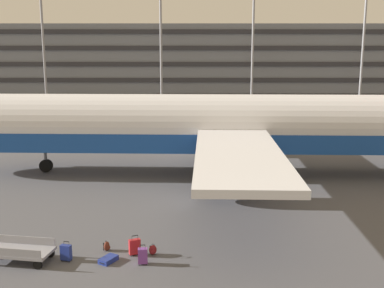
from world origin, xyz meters
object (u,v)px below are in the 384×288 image
at_px(backpack_laid_flat, 151,250).
at_px(baggage_cart, 18,252).
at_px(suitcase_large, 141,256).
at_px(airliner, 220,126).
at_px(backpack_red, 105,247).
at_px(suitcase_black, 133,247).
at_px(suitcase_navy, 64,253).
at_px(suitcase_small, 106,260).

height_order(backpack_laid_flat, baggage_cart, baggage_cart).
relative_size(suitcase_large, baggage_cart, 0.26).
relative_size(airliner, backpack_red, 83.20).
relative_size(suitcase_black, suitcase_navy, 1.09).
bearing_deg(baggage_cart, backpack_laid_flat, 6.48).
relative_size(suitcase_large, suitcase_small, 0.96).
distance_m(suitcase_small, baggage_cart, 3.63).
bearing_deg(suitcase_black, backpack_laid_flat, 0.55).
distance_m(suitcase_small, backpack_laid_flat, 1.89).
xyz_separation_m(suitcase_small, suitcase_navy, (-1.74, 0.10, 0.26)).
bearing_deg(suitcase_small, baggage_cart, 178.96).
xyz_separation_m(suitcase_large, suitcase_navy, (-3.17, 0.30, 0.01)).
relative_size(suitcase_large, backpack_laid_flat, 1.81).
distance_m(suitcase_large, suitcase_navy, 3.18).
relative_size(suitcase_navy, backpack_laid_flat, 1.72).
xyz_separation_m(suitcase_large, backpack_red, (-1.68, 1.28, -0.16)).
xyz_separation_m(airliner, backpack_laid_flat, (-3.71, -13.36, -3.15)).
distance_m(suitcase_black, suitcase_navy, 2.80).
xyz_separation_m(airliner, baggage_cart, (-9.09, -13.97, -2.93)).
relative_size(suitcase_black, backpack_laid_flat, 1.87).
relative_size(backpack_laid_flat, baggage_cart, 0.14).
relative_size(suitcase_black, baggage_cart, 0.27).
distance_m(backpack_laid_flat, backpack_red, 2.05).
xyz_separation_m(suitcase_small, baggage_cart, (-3.61, 0.07, 0.32)).
height_order(airliner, backpack_laid_flat, airliner).
bearing_deg(baggage_cart, suitcase_large, -3.00).
bearing_deg(suitcase_large, backpack_laid_flat, 69.11).
bearing_deg(baggage_cart, suitcase_small, -1.04).
relative_size(airliner, suitcase_large, 44.25).
bearing_deg(suitcase_black, suitcase_large, -63.69).
bearing_deg(airliner, suitcase_black, -108.50).
relative_size(suitcase_small, suitcase_navy, 1.10).
height_order(suitcase_small, suitcase_navy, suitcase_navy).
distance_m(suitcase_large, suitcase_black, 0.97).
distance_m(backpack_laid_flat, baggage_cart, 5.41).
distance_m(airliner, suitcase_navy, 15.98).
bearing_deg(suitcase_black, suitcase_navy, -168.26).
xyz_separation_m(backpack_laid_flat, backpack_red, (-2.01, 0.41, -0.01)).
xyz_separation_m(suitcase_black, baggage_cart, (-4.61, -0.60, 0.06)).
height_order(airliner, suitcase_navy, airliner).
relative_size(backpack_red, baggage_cart, 0.14).
relative_size(airliner, baggage_cart, 11.36).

